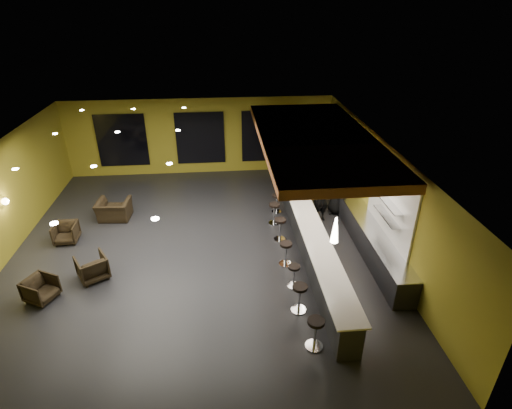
{
  "coord_description": "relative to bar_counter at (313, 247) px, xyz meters",
  "views": [
    {
      "loc": [
        0.9,
        -11.24,
        7.55
      ],
      "look_at": [
        2.0,
        0.5,
        1.3
      ],
      "focal_mm": 28.0,
      "sensor_mm": 36.0,
      "label": 1
    }
  ],
  "objects": [
    {
      "name": "floor",
      "position": [
        -3.65,
        1.0,
        -0.55
      ],
      "size": [
        12.0,
        13.0,
        0.1
      ],
      "primitive_type": "cube",
      "color": "black",
      "rests_on": "ground"
    },
    {
      "name": "ceiling",
      "position": [
        -3.65,
        1.0,
        3.05
      ],
      "size": [
        12.0,
        13.0,
        0.1
      ],
      "primitive_type": "cube",
      "color": "black"
    },
    {
      "name": "wall_back",
      "position": [
        -3.65,
        7.55,
        1.25
      ],
      "size": [
        12.0,
        0.1,
        3.5
      ],
      "primitive_type": "cube",
      "color": "olive",
      "rests_on": "floor"
    },
    {
      "name": "wall_front",
      "position": [
        -3.65,
        -5.55,
        1.25
      ],
      "size": [
        12.0,
        0.1,
        3.5
      ],
      "primitive_type": "cube",
      "color": "olive",
      "rests_on": "floor"
    },
    {
      "name": "wall_right",
      "position": [
        2.4,
        1.0,
        1.25
      ],
      "size": [
        0.1,
        13.0,
        3.5
      ],
      "primitive_type": "cube",
      "color": "olive",
      "rests_on": "floor"
    },
    {
      "name": "wood_soffit",
      "position": [
        0.35,
        2.0,
        2.86
      ],
      "size": [
        3.6,
        8.0,
        0.28
      ],
      "primitive_type": "cube",
      "color": "brown",
      "rests_on": "ceiling"
    },
    {
      "name": "window_left",
      "position": [
        -7.15,
        7.44,
        1.2
      ],
      "size": [
        2.2,
        0.06,
        2.4
      ],
      "primitive_type": "cube",
      "color": "black",
      "rests_on": "wall_back"
    },
    {
      "name": "window_center",
      "position": [
        -3.65,
        7.44,
        1.2
      ],
      "size": [
        2.2,
        0.06,
        2.4
      ],
      "primitive_type": "cube",
      "color": "black",
      "rests_on": "wall_back"
    },
    {
      "name": "window_right",
      "position": [
        -0.65,
        7.44,
        1.2
      ],
      "size": [
        2.2,
        0.06,
        2.4
      ],
      "primitive_type": "cube",
      "color": "black",
      "rests_on": "wall_back"
    },
    {
      "name": "tile_backsplash",
      "position": [
        2.31,
        0.0,
        1.5
      ],
      "size": [
        0.06,
        3.2,
        2.4
      ],
      "primitive_type": "cube",
      "color": "white",
      "rests_on": "wall_right"
    },
    {
      "name": "bar_counter",
      "position": [
        0.0,
        0.0,
        0.0
      ],
      "size": [
        0.6,
        8.0,
        1.0
      ],
      "primitive_type": "cube",
      "color": "black",
      "rests_on": "floor"
    },
    {
      "name": "bar_top",
      "position": [
        0.0,
        0.0,
        0.52
      ],
      "size": [
        0.78,
        8.1,
        0.05
      ],
      "primitive_type": "cube",
      "color": "silver",
      "rests_on": "bar_counter"
    },
    {
      "name": "prep_counter",
      "position": [
        2.0,
        0.5,
        -0.07
      ],
      "size": [
        0.7,
        6.0,
        0.86
      ],
      "primitive_type": "cube",
      "color": "black",
      "rests_on": "floor"
    },
    {
      "name": "prep_top",
      "position": [
        2.0,
        0.5,
        0.39
      ],
      "size": [
        0.72,
        6.0,
        0.03
      ],
      "primitive_type": "cube",
      "color": "silver",
      "rests_on": "prep_counter"
    },
    {
      "name": "wall_shelf_lower",
      "position": [
        2.17,
        -0.2,
        1.1
      ],
      "size": [
        0.3,
        1.5,
        0.03
      ],
      "primitive_type": "cube",
      "color": "silver",
      "rests_on": "wall_right"
    },
    {
      "name": "wall_shelf_upper",
      "position": [
        2.17,
        -0.2,
        1.55
      ],
      "size": [
        0.3,
        1.5,
        0.03
      ],
      "primitive_type": "cube",
      "color": "silver",
      "rests_on": "wall_right"
    },
    {
      "name": "column",
      "position": [
        0.0,
        4.6,
        1.25
      ],
      "size": [
        0.6,
        0.6,
        3.5
      ],
      "primitive_type": "cube",
      "color": "olive",
      "rests_on": "floor"
    },
    {
      "name": "wall_sconce",
      "position": [
        -9.53,
        1.5,
        1.3
      ],
      "size": [
        0.22,
        0.22,
        0.22
      ],
      "primitive_type": "sphere",
      "color": "#FFE5B2",
      "rests_on": "wall_left"
    },
    {
      "name": "pendant_0",
      "position": [
        0.0,
        -2.0,
        1.85
      ],
      "size": [
        0.2,
        0.2,
        0.7
      ],
      "primitive_type": "cone",
      "color": "white",
      "rests_on": "wood_soffit"
    },
    {
      "name": "pendant_1",
      "position": [
        0.0,
        0.5,
        1.85
      ],
      "size": [
        0.2,
        0.2,
        0.7
      ],
      "primitive_type": "cone",
      "color": "white",
      "rests_on": "wood_soffit"
    },
    {
      "name": "pendant_2",
      "position": [
        0.0,
        3.0,
        1.85
      ],
      "size": [
        0.2,
        0.2,
        0.7
      ],
      "primitive_type": "cone",
      "color": "white",
      "rests_on": "wood_soffit"
    },
    {
      "name": "staff_a",
      "position": [
        0.85,
        2.5,
        0.34
      ],
      "size": [
        0.68,
        0.52,
        1.67
      ],
      "primitive_type": "imported",
      "rotation": [
        0.0,
        0.0,
        0.2
      ],
      "color": "black",
      "rests_on": "floor"
    },
    {
      "name": "staff_b",
      "position": [
        0.9,
        3.57,
        0.26
      ],
      "size": [
        0.84,
        0.71,
        1.53
      ],
      "primitive_type": "imported",
      "rotation": [
        0.0,
        0.0,
        -0.19
      ],
      "color": "black",
      "rests_on": "floor"
    },
    {
      "name": "staff_c",
      "position": [
        1.6,
        2.97,
        0.39
      ],
      "size": [
        1.02,
        0.87,
        1.77
      ],
      "primitive_type": "imported",
      "rotation": [
        0.0,
        0.0,
        -0.43
      ],
      "color": "black",
      "rests_on": "floor"
    },
    {
      "name": "armchair_a",
      "position": [
        -7.86,
        -1.11,
        -0.16
      ],
      "size": [
        1.0,
        0.99,
        0.69
      ],
      "primitive_type": "imported",
      "rotation": [
        0.0,
        0.0,
        1.11
      ],
      "color": "black",
      "rests_on": "floor"
    },
    {
      "name": "armchair_b",
      "position": [
        -6.7,
        -0.26,
        -0.12
      ],
      "size": [
        1.11,
        1.12,
        0.75
      ],
      "primitive_type": "imported",
      "rotation": [
        0.0,
        0.0,
        3.69
      ],
      "color": "black",
      "rests_on": "floor"
    },
    {
      "name": "armchair_c",
      "position": [
        -8.12,
        1.85,
        -0.15
      ],
      "size": [
        0.77,
        0.79,
        0.7
      ],
      "primitive_type": "imported",
      "rotation": [
        0.0,
        0.0,
        0.03
      ],
      "color": "black",
      "rests_on": "floor"
    },
    {
      "name": "armchair_d",
      "position": [
        -6.83,
        3.3,
        -0.12
      ],
      "size": [
        1.24,
        1.11,
        0.76
      ],
      "primitive_type": "imported",
      "rotation": [
        0.0,
        0.0,
        3.07
      ],
      "color": "black",
      "rests_on": "floor"
    },
    {
      "name": "bar_stool_0",
      "position": [
        -0.71,
        -3.49,
        0.04
      ],
      "size": [
        0.43,
        0.43,
        0.84
      ],
      "rotation": [
        0.0,
        0.0,
        0.22
      ],
      "color": "silver",
      "rests_on": "floor"
    },
    {
      "name": "bar_stool_1",
      "position": [
        -0.85,
        -2.22,
        0.03
      ],
      "size": [
        0.42,
        0.42,
        0.83
      ],
      "rotation": [
        0.0,
        0.0,
        -0.4
      ],
      "color": "silver",
      "rests_on": "floor"
    },
    {
      "name": "bar_stool_2",
      "position": [
        -0.82,
        -1.22,
        -0.04
      ],
      "size": [
        0.36,
        0.36,
        0.72
      ],
      "rotation": [
        0.0,
        0.0,
        0.26
      ],
      "color": "silver",
      "rests_on": "floor"
    },
    {
      "name": "bar_stool_3",
      "position": [
        -0.88,
        -0.15,
        0.01
      ],
      "size": [
        0.4,
        0.4,
        0.79
      ],
      "rotation": [
        0.0,
        0.0,
        0.43
      ],
      "color": "silver",
      "rests_on": "floor"
    },
    {
      "name": "bar_stool_4",
      "position": [
        -0.85,
        1.27,
        0.02
      ],
      "size": [
        0.42,
        0.42,
        0.82
      ],
      "rotation": [
        0.0,
        0.0,
        -0.23
      ],
      "color": "silver",
      "rests_on": "floor"
    },
    {
      "name": "bar_stool_5",
      "position": [
        -0.89,
        2.39,
        0.02
      ],
      "size": [
        0.41,
        0.41,
        0.81
      ],
      "rotation": [
        0.0,
        0.0,
        -0.1
      ],
      "color": "silver",
      "rests_on": "floor"
    },
    {
      "name": "bar_stool_6",
      "position": [
        -0.68,
        3.25,
        -0.02
      ],
      "size": [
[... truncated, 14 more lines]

